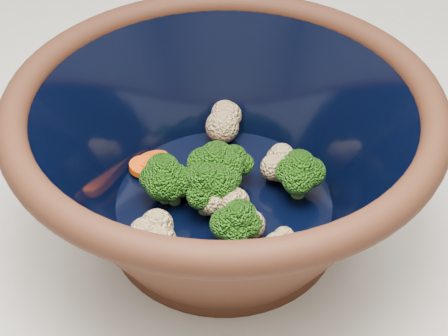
# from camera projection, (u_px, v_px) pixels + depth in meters

# --- Properties ---
(mixing_bowl) EXTENTS (0.44, 0.44, 0.16)m
(mixing_bowl) POSITION_uv_depth(u_px,v_px,m) (224.00, 155.00, 0.55)
(mixing_bowl) COLOR black
(mixing_bowl) RESTS_ON counter
(vegetable_pile) EXTENTS (0.18, 0.19, 0.06)m
(vegetable_pile) POSITION_uv_depth(u_px,v_px,m) (220.00, 181.00, 0.56)
(vegetable_pile) COLOR #608442
(vegetable_pile) RESTS_ON mixing_bowl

